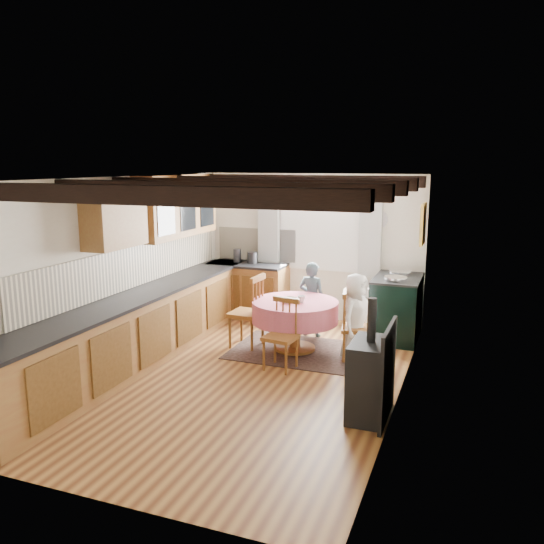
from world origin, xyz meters
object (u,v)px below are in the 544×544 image
at_px(chair_left, 246,311).
at_px(chair_right, 357,326).
at_px(dining_table, 295,326).
at_px(child_right, 356,317).
at_px(cast_iron_stove, 370,359).
at_px(chair_near, 280,335).
at_px(aga_range, 397,307).
at_px(child_far, 312,299).
at_px(cup, 301,299).

height_order(chair_left, chair_right, chair_left).
distance_m(dining_table, child_right, 0.87).
bearing_deg(chair_left, cast_iron_stove, 54.86).
height_order(chair_right, child_right, child_right).
distance_m(chair_near, chair_left, 1.01).
height_order(chair_left, aga_range, chair_left).
xyz_separation_m(chair_near, chair_left, (-0.75, 0.67, 0.07)).
xyz_separation_m(child_far, child_right, (0.82, -0.76, 0.01)).
bearing_deg(cast_iron_stove, child_far, 118.91).
xyz_separation_m(chair_near, child_far, (-0.02, 1.45, 0.11)).
relative_size(chair_near, aga_range, 0.88).
relative_size(chair_near, cast_iron_stove, 0.72).
bearing_deg(aga_range, child_right, -109.59).
height_order(aga_range, cup, aga_range).
bearing_deg(child_far, child_right, 145.84).
relative_size(chair_right, child_far, 0.82).
height_order(chair_left, child_far, child_far).
bearing_deg(aga_range, cast_iron_stove, -87.68).
distance_m(chair_right, cup, 0.81).
xyz_separation_m(dining_table, aga_range, (1.23, 1.07, 0.12)).
bearing_deg(chair_right, chair_near, 119.17).
bearing_deg(cast_iron_stove, chair_near, 144.24).
height_order(aga_range, child_far, child_far).
height_order(chair_right, aga_range, aga_range).
height_order(cast_iron_stove, child_far, cast_iron_stove).
bearing_deg(aga_range, chair_right, -108.09).
distance_m(chair_near, aga_range, 2.14).
relative_size(aga_range, child_right, 0.89).
height_order(chair_right, child_far, child_far).
bearing_deg(child_far, dining_table, 97.00).
bearing_deg(child_far, chair_left, 55.43).
bearing_deg(chair_near, cup, 92.55).
relative_size(chair_near, cup, 8.62).
relative_size(chair_left, cast_iron_stove, 0.83).
xyz_separation_m(chair_left, child_right, (1.55, 0.03, 0.06)).
bearing_deg(child_far, chair_right, 145.66).
bearing_deg(cast_iron_stove, cup, 127.75).
xyz_separation_m(aga_range, cast_iron_stove, (0.11, -2.71, 0.16)).
height_order(aga_range, cast_iron_stove, cast_iron_stove).
bearing_deg(chair_right, child_right, 31.59).
bearing_deg(aga_range, cup, -134.96).
relative_size(chair_near, child_far, 0.80).
bearing_deg(cast_iron_stove, chair_left, 141.94).
bearing_deg(aga_range, child_far, -164.99).
xyz_separation_m(child_right, cup, (-0.74, -0.04, 0.18)).
relative_size(chair_near, chair_left, 0.87).
relative_size(chair_right, cup, 8.90).
bearing_deg(cast_iron_stove, dining_table, 129.14).
height_order(chair_near, chair_left, chair_left).
bearing_deg(chair_near, chair_left, 146.56).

